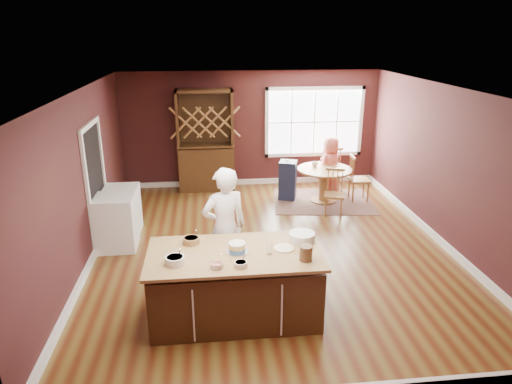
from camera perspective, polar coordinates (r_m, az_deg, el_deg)
room_shell at (r=7.49m, az=2.07°, el=2.41°), size 7.00×7.00×7.00m
window at (r=11.05m, az=7.28°, el=8.68°), size 2.36×0.10×1.66m
doorway at (r=8.31m, az=-19.30°, el=0.69°), size 0.08×1.26×2.13m
kitchen_island at (r=6.03m, az=-2.65°, el=-11.63°), size 2.20×1.15×0.92m
dining_table at (r=9.98m, az=8.52°, el=1.72°), size 1.18×1.18×0.75m
baker at (r=6.51m, az=-3.94°, el=-4.57°), size 0.76×0.61×1.81m
layer_cake at (r=5.78m, az=-2.38°, el=-6.93°), size 0.30×0.30×0.12m
bowl_blue at (r=5.59m, az=-10.10°, el=-8.38°), size 0.24×0.24×0.09m
bowl_yellow at (r=6.06m, az=-8.09°, el=-6.01°), size 0.22×0.22×0.08m
bowl_pink at (r=5.45m, az=-4.95°, el=-9.14°), size 0.16×0.16×0.06m
bowl_olive at (r=5.46m, az=-1.92°, el=-9.01°), size 0.16×0.16×0.06m
drinking_glass at (r=5.72m, az=1.69°, el=-7.12°), size 0.07×0.07×0.14m
dinner_plate at (r=5.88m, az=3.52°, el=-7.02°), size 0.26×0.26×0.02m
white_tub at (r=6.09m, az=5.74°, el=-5.61°), size 0.34×0.34×0.12m
stoneware_crock at (r=5.59m, az=6.26°, el=-7.62°), size 0.16×0.16×0.19m
rug at (r=10.16m, az=8.37°, el=-1.12°), size 2.32×1.90×0.01m
chair_east at (r=10.22m, az=12.80°, el=1.74°), size 0.43×0.45×1.03m
chair_south at (r=9.27m, az=9.77°, el=-0.12°), size 0.49×0.48×0.96m
chair_north at (r=10.74m, az=9.20°, el=2.98°), size 0.50×0.48×1.07m
seated_woman at (r=10.41m, az=9.27°, el=3.19°), size 0.78×0.74×1.34m
high_chair at (r=10.08m, az=3.98°, el=1.58°), size 0.46×0.46×0.90m
toddler at (r=10.07m, az=3.96°, el=3.69°), size 0.18×0.14×0.26m
table_plate at (r=9.89m, az=10.33°, el=2.79°), size 0.21×0.21×0.02m
table_cup at (r=10.05m, az=7.36°, el=3.49°), size 0.13×0.13×0.10m
hutch at (r=10.57m, az=-6.32°, el=6.38°), size 1.27×0.53×2.33m
washer at (r=8.14m, az=-17.07°, el=-3.66°), size 0.64×0.62×0.94m
dryer at (r=8.73m, az=-16.33°, el=-2.17°), size 0.61×0.59×0.88m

